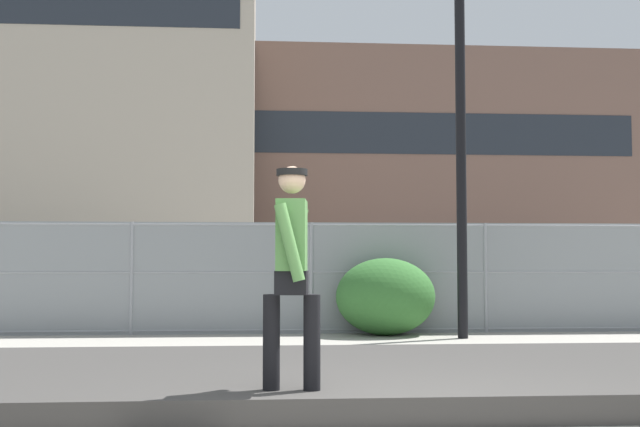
{
  "coord_description": "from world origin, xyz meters",
  "views": [
    {
      "loc": [
        -0.89,
        -5.21,
        1.19
      ],
      "look_at": [
        -0.16,
        4.23,
        1.76
      ],
      "focal_mm": 45.07,
      "sensor_mm": 36.0,
      "label": 1
    }
  ],
  "objects_px": {
    "skateboard": "(291,412)",
    "street_lamp": "(460,48)",
    "parked_car_near": "(125,280)",
    "skater": "(292,269)",
    "shrub_left": "(386,297)"
  },
  "relations": [
    {
      "from": "skater",
      "to": "street_lamp",
      "type": "distance_m",
      "value": 7.71
    },
    {
      "from": "street_lamp",
      "to": "parked_car_near",
      "type": "xyz_separation_m",
      "value": [
        -5.76,
        3.45,
        -3.75
      ]
    },
    {
      "from": "parked_car_near",
      "to": "shrub_left",
      "type": "xyz_separation_m",
      "value": [
        4.65,
        -2.84,
        -0.21
      ]
    },
    {
      "from": "skateboard",
      "to": "skater",
      "type": "height_order",
      "value": "skater"
    },
    {
      "from": "skateboard",
      "to": "street_lamp",
      "type": "distance_m",
      "value": 8.25
    },
    {
      "from": "skateboard",
      "to": "street_lamp",
      "type": "relative_size",
      "value": 0.11
    },
    {
      "from": "skateboard",
      "to": "parked_car_near",
      "type": "relative_size",
      "value": 0.18
    },
    {
      "from": "skater",
      "to": "street_lamp",
      "type": "relative_size",
      "value": 0.25
    },
    {
      "from": "skater",
      "to": "shrub_left",
      "type": "distance_m",
      "value": 7.11
    },
    {
      "from": "skateboard",
      "to": "shrub_left",
      "type": "height_order",
      "value": "shrub_left"
    },
    {
      "from": "skater",
      "to": "shrub_left",
      "type": "bearing_deg",
      "value": 75.17
    },
    {
      "from": "skater",
      "to": "skateboard",
      "type": "bearing_deg",
      "value": -45.0
    },
    {
      "from": "skateboard",
      "to": "parked_car_near",
      "type": "height_order",
      "value": "parked_car_near"
    },
    {
      "from": "parked_car_near",
      "to": "shrub_left",
      "type": "distance_m",
      "value": 5.45
    },
    {
      "from": "skateboard",
      "to": "street_lamp",
      "type": "bearing_deg",
      "value": 64.84
    }
  ]
}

